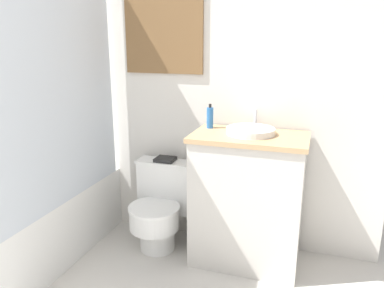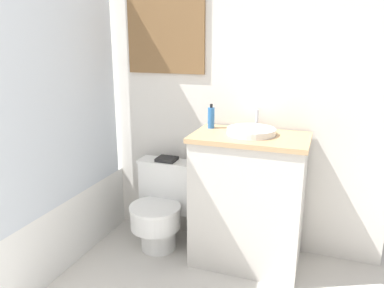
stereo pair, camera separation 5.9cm
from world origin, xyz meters
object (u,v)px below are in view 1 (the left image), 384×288
object	(u,v)px
toilet	(160,207)
soap_bottle	(210,118)
sink	(251,131)
book_on_tank	(165,159)

from	to	relation	value
toilet	soap_bottle	distance (m)	0.75
sink	book_on_tank	xyz separation A→B (m)	(-0.63, 0.09, -0.28)
toilet	soap_bottle	xyz separation A→B (m)	(0.34, 0.10, 0.66)
toilet	sink	xyz separation A→B (m)	(0.63, 0.02, 0.61)
toilet	book_on_tank	bearing A→B (deg)	90.00
soap_bottle	toilet	bearing A→B (deg)	-162.78
sink	soap_bottle	xyz separation A→B (m)	(-0.29, 0.08, 0.05)
book_on_tank	soap_bottle	bearing A→B (deg)	-1.71
sink	book_on_tank	world-z (taller)	sink
sink	book_on_tank	size ratio (longest dim) A/B	2.43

